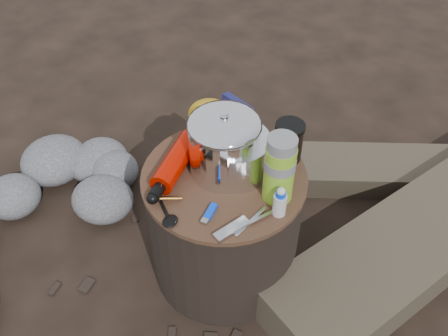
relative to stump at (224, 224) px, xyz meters
The scene contains 16 objects.
ground 0.22m from the stump, ahead, with size 60.00×60.00×0.00m, color black.
stump is the anchor object (origin of this frame).
rock_ring 0.72m from the stump, 161.04° to the right, with size 0.43×0.95×0.19m, color #57575B, non-canonical shape.
log_small 0.88m from the stump, 57.52° to the left, with size 0.23×1.23×0.10m, color #41372A.
foil_windscreen 0.29m from the stump, 69.09° to the left, with size 0.20×0.20×0.12m, color silver.
camping_pot 0.33m from the stump, 117.41° to the left, with size 0.20×0.20×0.20m, color silver.
fuel_bottle 0.29m from the stump, 160.95° to the right, with size 0.07×0.28×0.07m, color #C61000, non-canonical shape.
thermos 0.37m from the stump, ahead, with size 0.08×0.08×0.21m, color #81BA25.
travel_mug 0.35m from the stump, 51.02° to the left, with size 0.08×0.08×0.13m, color black.
stuff_sack 0.35m from the stump, 129.22° to the left, with size 0.16×0.13×0.11m, color #C28D14.
food_pouch 0.34m from the stump, 106.95° to the left, with size 0.11×0.03×0.14m, color #16174C.
lighter 0.27m from the stump, 75.81° to the right, with size 0.02×0.07×0.01m, color #073EF3.
multitool 0.31m from the stump, 55.62° to the right, with size 0.03×0.11×0.01m, color #B7B7BC.
pot_grabber 0.30m from the stump, 38.98° to the right, with size 0.03×0.13×0.01m, color #B7B7BC, non-canonical shape.
spork 0.31m from the stump, 118.49° to the right, with size 0.03×0.15×0.01m, color black, non-canonical shape.
squeeze_bottle 0.34m from the stump, 14.89° to the right, with size 0.04×0.04×0.09m, color silver.
Camera 1 is at (0.50, -0.91, 1.51)m, focal length 40.63 mm.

